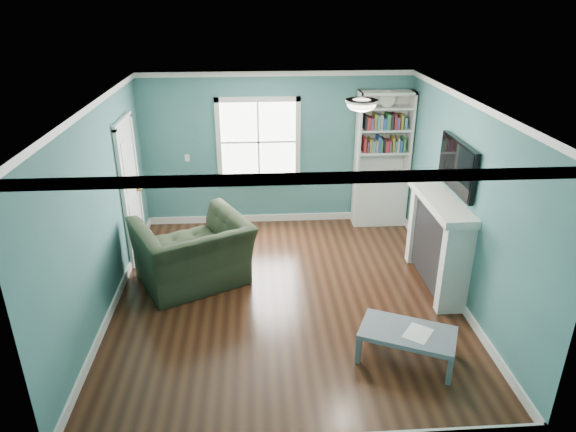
{
  "coord_description": "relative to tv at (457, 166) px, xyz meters",
  "views": [
    {
      "loc": [
        -0.36,
        -5.86,
        3.77
      ],
      "look_at": [
        0.06,
        0.4,
        1.0
      ],
      "focal_mm": 32.0,
      "sensor_mm": 36.0,
      "label": 1
    }
  ],
  "objects": [
    {
      "name": "window",
      "position": [
        -2.5,
        2.29,
        -0.27
      ],
      "size": [
        1.4,
        0.06,
        1.5
      ],
      "color": "white",
      "rests_on": "room_walls"
    },
    {
      "name": "paper_sheet",
      "position": [
        -0.86,
        -1.6,
        -1.35
      ],
      "size": [
        0.4,
        0.41,
        0.0
      ],
      "primitive_type": "cube",
      "rotation": [
        0.0,
        0.0,
        -0.65
      ],
      "color": "white",
      "rests_on": "coffee_table"
    },
    {
      "name": "fireplace",
      "position": [
        -0.12,
        0.0,
        -1.09
      ],
      "size": [
        0.44,
        1.58,
        1.3
      ],
      "color": "black",
      "rests_on": "ground"
    },
    {
      "name": "recliner",
      "position": [
        -3.45,
        0.26,
        -1.1
      ],
      "size": [
        1.69,
        1.47,
        1.25
      ],
      "primitive_type": "imported",
      "rotation": [
        0.0,
        0.0,
        -2.68
      ],
      "color": "#232D1C",
      "rests_on": "ground"
    },
    {
      "name": "floor",
      "position": [
        -2.2,
        -0.2,
        -1.72
      ],
      "size": [
        5.0,
        5.0,
        0.0
      ],
      "primitive_type": "plane",
      "color": "black",
      "rests_on": "ground"
    },
    {
      "name": "ceiling_fixture",
      "position": [
        -1.3,
        -0.1,
        0.82
      ],
      "size": [
        0.38,
        0.38,
        0.15
      ],
      "color": "white",
      "rests_on": "room_walls"
    },
    {
      "name": "coffee_table",
      "position": [
        -0.95,
        -1.55,
        -1.4
      ],
      "size": [
        1.16,
        0.93,
        0.37
      ],
      "rotation": [
        0.0,
        0.0,
        -0.43
      ],
      "color": "#505B60",
      "rests_on": "ground"
    },
    {
      "name": "room_walls",
      "position": [
        -2.2,
        -0.2,
        -0.14
      ],
      "size": [
        5.0,
        5.0,
        5.0
      ],
      "color": "#386A6B",
      "rests_on": "ground"
    },
    {
      "name": "trim",
      "position": [
        -2.2,
        -0.2,
        -0.49
      ],
      "size": [
        4.5,
        5.0,
        2.6
      ],
      "color": "white",
      "rests_on": "ground"
    },
    {
      "name": "light_switch",
      "position": [
        -3.7,
        2.28,
        -0.52
      ],
      "size": [
        0.08,
        0.01,
        0.12
      ],
      "primitive_type": "cube",
      "color": "white",
      "rests_on": "room_walls"
    },
    {
      "name": "tv",
      "position": [
        0.0,
        0.0,
        0.0
      ],
      "size": [
        0.06,
        1.1,
        0.65
      ],
      "primitive_type": "cube",
      "color": "black",
      "rests_on": "fireplace"
    },
    {
      "name": "bookshelf",
      "position": [
        -0.43,
        2.1,
        -0.8
      ],
      "size": [
        0.9,
        0.35,
        2.31
      ],
      "color": "silver",
      "rests_on": "ground"
    },
    {
      "name": "door",
      "position": [
        -4.42,
        1.2,
        -0.65
      ],
      "size": [
        0.12,
        0.98,
        2.17
      ],
      "color": "silver",
      "rests_on": "ground"
    }
  ]
}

